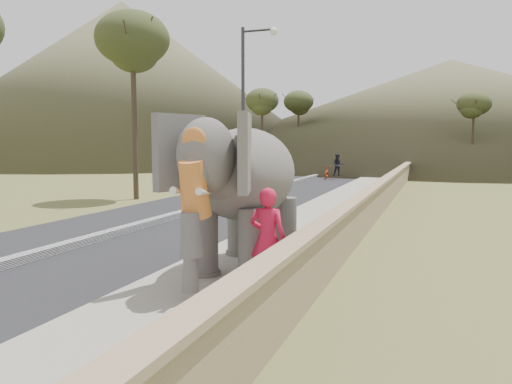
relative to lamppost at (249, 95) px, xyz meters
The scene contains 12 objects.
ground 18.04m from the lamppost, 74.33° to the right, with size 160.00×160.00×0.00m, color olive.
road 8.30m from the lamppost, 92.64° to the right, with size 7.00×120.00×0.03m, color black.
median 8.24m from the lamppost, 92.64° to the right, with size 0.35×120.00×0.22m, color black.
walkway 9.50m from the lamppost, 55.08° to the right, with size 3.00×120.00×0.15m, color #9E9687.
parapet 10.20m from the lamppost, 46.66° to the right, with size 0.30×120.00×1.10m, color tan.
lamppost is the anchor object (origin of this frame).
signboard 3.25m from the lamppost, 57.93° to the right, with size 0.60×0.08×2.40m.
hill_left 51.11m from the lamppost, 131.03° to the left, with size 60.00×60.00×22.00m, color brown.
hill_far 54.20m from the lamppost, 79.69° to the left, with size 80.00×80.00×14.00m, color brown.
elephant_and_man 13.82m from the lamppost, 69.49° to the right, with size 2.34×4.18×3.02m.
motorcyclist 14.12m from the lamppost, 84.81° to the left, with size 1.68×1.90×1.87m.
trees 12.60m from the lamppost, 66.62° to the left, with size 41.97×43.57×8.93m.
Camera 1 is at (3.69, -5.37, 2.74)m, focal length 35.00 mm.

